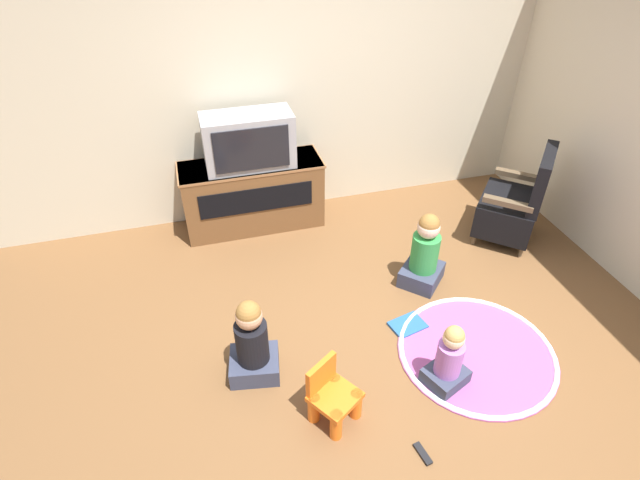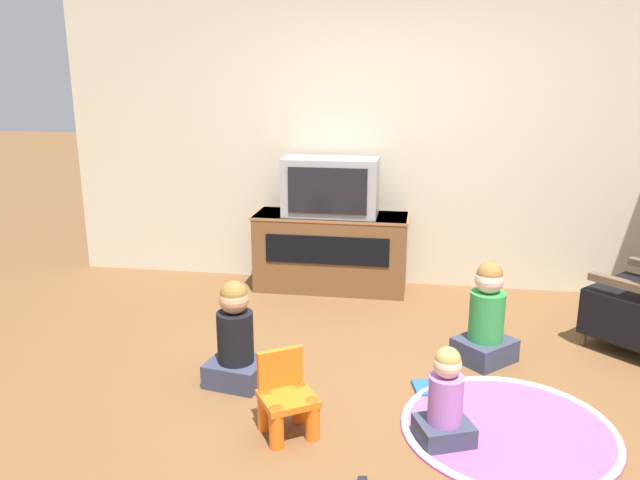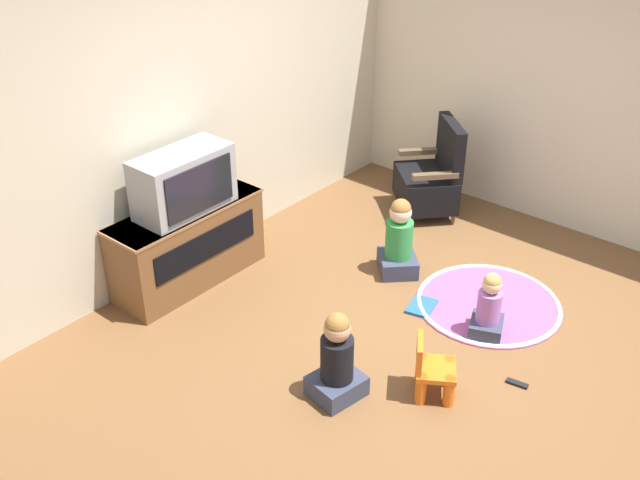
{
  "view_description": "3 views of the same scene",
  "coord_description": "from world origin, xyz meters",
  "px_view_note": "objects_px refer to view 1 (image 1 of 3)",
  "views": [
    {
      "loc": [
        -1.05,
        -2.29,
        2.86
      ],
      "look_at": [
        -0.27,
        0.47,
        0.72
      ],
      "focal_mm": 28.0,
      "sensor_mm": 36.0,
      "label": 1
    },
    {
      "loc": [
        0.2,
        -3.34,
        1.86
      ],
      "look_at": [
        -0.4,
        0.33,
        0.85
      ],
      "focal_mm": 35.0,
      "sensor_mm": 36.0,
      "label": 2
    },
    {
      "loc": [
        -3.89,
        -2.36,
        3.46
      ],
      "look_at": [
        -0.39,
        0.57,
        0.78
      ],
      "focal_mm": 42.0,
      "sensor_mm": 36.0,
      "label": 3
    }
  ],
  "objects_px": {
    "television": "(248,141)",
    "yellow_kid_chair": "(332,398)",
    "child_watching_center": "(252,344)",
    "child_watching_right": "(424,254)",
    "tv_cabinet": "(253,194)",
    "remote_control": "(423,453)",
    "black_armchair": "(515,205)",
    "child_watching_left": "(449,360)",
    "book": "(408,325)"
  },
  "relations": [
    {
      "from": "television",
      "to": "child_watching_left",
      "type": "distance_m",
      "value": 2.51
    },
    {
      "from": "black_armchair",
      "to": "child_watching_left",
      "type": "bearing_deg",
      "value": -2.28
    },
    {
      "from": "tv_cabinet",
      "to": "book",
      "type": "distance_m",
      "value": 1.96
    },
    {
      "from": "child_watching_center",
      "to": "child_watching_right",
      "type": "relative_size",
      "value": 0.97
    },
    {
      "from": "television",
      "to": "book",
      "type": "distance_m",
      "value": 2.11
    },
    {
      "from": "remote_control",
      "to": "child_watching_right",
      "type": "bearing_deg",
      "value": -33.79
    },
    {
      "from": "child_watching_right",
      "to": "book",
      "type": "bearing_deg",
      "value": -169.57
    },
    {
      "from": "child_watching_right",
      "to": "book",
      "type": "height_order",
      "value": "child_watching_right"
    },
    {
      "from": "book",
      "to": "child_watching_left",
      "type": "bearing_deg",
      "value": -99.83
    },
    {
      "from": "yellow_kid_chair",
      "to": "remote_control",
      "type": "xyz_separation_m",
      "value": [
        0.45,
        -0.42,
        -0.17
      ]
    },
    {
      "from": "child_watching_right",
      "to": "remote_control",
      "type": "height_order",
      "value": "child_watching_right"
    },
    {
      "from": "black_armchair",
      "to": "remote_control",
      "type": "bearing_deg",
      "value": -1.01
    },
    {
      "from": "yellow_kid_chair",
      "to": "remote_control",
      "type": "relative_size",
      "value": 2.81
    },
    {
      "from": "television",
      "to": "tv_cabinet",
      "type": "bearing_deg",
      "value": 90.0
    },
    {
      "from": "child_watching_center",
      "to": "book",
      "type": "relative_size",
      "value": 2.21
    },
    {
      "from": "child_watching_center",
      "to": "child_watching_right",
      "type": "bearing_deg",
      "value": 30.36
    },
    {
      "from": "television",
      "to": "child_watching_right",
      "type": "relative_size",
      "value": 1.17
    },
    {
      "from": "yellow_kid_chair",
      "to": "child_watching_right",
      "type": "xyz_separation_m",
      "value": [
        1.11,
        1.05,
        0.12
      ]
    },
    {
      "from": "television",
      "to": "book",
      "type": "xyz_separation_m",
      "value": [
        0.9,
        -1.68,
        -0.9
      ]
    },
    {
      "from": "tv_cabinet",
      "to": "child_watching_left",
      "type": "distance_m",
      "value": 2.44
    },
    {
      "from": "tv_cabinet",
      "to": "television",
      "type": "bearing_deg",
      "value": -90.0
    },
    {
      "from": "tv_cabinet",
      "to": "yellow_kid_chair",
      "type": "distance_m",
      "value": 2.3
    },
    {
      "from": "tv_cabinet",
      "to": "child_watching_center",
      "type": "bearing_deg",
      "value": -99.91
    },
    {
      "from": "television",
      "to": "yellow_kid_chair",
      "type": "distance_m",
      "value": 2.39
    },
    {
      "from": "book",
      "to": "black_armchair",
      "type": "bearing_deg",
      "value": 18.14
    },
    {
      "from": "black_armchair",
      "to": "child_watching_left",
      "type": "xyz_separation_m",
      "value": [
        -1.38,
        -1.39,
        -0.12
      ]
    },
    {
      "from": "tv_cabinet",
      "to": "book",
      "type": "relative_size",
      "value": 4.44
    },
    {
      "from": "yellow_kid_chair",
      "to": "book",
      "type": "height_order",
      "value": "yellow_kid_chair"
    },
    {
      "from": "child_watching_left",
      "to": "remote_control",
      "type": "bearing_deg",
      "value": -151.61
    },
    {
      "from": "television",
      "to": "black_armchair",
      "type": "xyz_separation_m",
      "value": [
        2.3,
        -0.84,
        -0.56
      ]
    },
    {
      "from": "book",
      "to": "remote_control",
      "type": "height_order",
      "value": "book"
    },
    {
      "from": "tv_cabinet",
      "to": "yellow_kid_chair",
      "type": "bearing_deg",
      "value": -87.41
    },
    {
      "from": "black_armchair",
      "to": "yellow_kid_chair",
      "type": "relative_size",
      "value": 2.1
    },
    {
      "from": "tv_cabinet",
      "to": "remote_control",
      "type": "bearing_deg",
      "value": -78.37
    },
    {
      "from": "child_watching_left",
      "to": "child_watching_right",
      "type": "relative_size",
      "value": 0.78
    },
    {
      "from": "television",
      "to": "child_watching_right",
      "type": "height_order",
      "value": "television"
    },
    {
      "from": "remote_control",
      "to": "television",
      "type": "bearing_deg",
      "value": 2.2
    },
    {
      "from": "yellow_kid_chair",
      "to": "child_watching_center",
      "type": "height_order",
      "value": "child_watching_center"
    },
    {
      "from": "television",
      "to": "child_watching_center",
      "type": "bearing_deg",
      "value": -100.05
    },
    {
      "from": "child_watching_left",
      "to": "book",
      "type": "height_order",
      "value": "child_watching_left"
    },
    {
      "from": "child_watching_center",
      "to": "remote_control",
      "type": "bearing_deg",
      "value": -35.59
    },
    {
      "from": "television",
      "to": "child_watching_right",
      "type": "distance_m",
      "value": 1.83
    },
    {
      "from": "child_watching_center",
      "to": "tv_cabinet",
      "type": "bearing_deg",
      "value": 90.11
    },
    {
      "from": "child_watching_left",
      "to": "yellow_kid_chair",
      "type": "bearing_deg",
      "value": 160.09
    },
    {
      "from": "black_armchair",
      "to": "book",
      "type": "height_order",
      "value": "black_armchair"
    },
    {
      "from": "tv_cabinet",
      "to": "child_watching_right",
      "type": "bearing_deg",
      "value": -45.72
    },
    {
      "from": "tv_cabinet",
      "to": "yellow_kid_chair",
      "type": "relative_size",
      "value": 3.05
    },
    {
      "from": "child_watching_left",
      "to": "book",
      "type": "bearing_deg",
      "value": 70.49
    },
    {
      "from": "television",
      "to": "child_watching_center",
      "type": "xyz_separation_m",
      "value": [
        -0.32,
        -1.79,
        -0.63
      ]
    },
    {
      "from": "yellow_kid_chair",
      "to": "child_watching_left",
      "type": "height_order",
      "value": "child_watching_left"
    }
  ]
}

